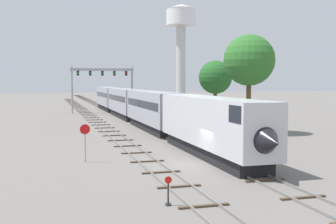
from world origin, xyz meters
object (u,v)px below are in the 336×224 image
signal_gantry (102,79)px  water_tower (181,29)px  switch_stand (168,195)px  stop_sign (85,138)px  trackside_tree_left (215,77)px  passenger_train (136,105)px  trackside_tree_mid (249,61)px

signal_gantry → water_tower: bearing=50.7°
switch_stand → stop_sign: (-2.90, 12.45, 1.35)m
water_tower → trackside_tree_left: size_ratio=2.93×
passenger_train → water_tower: (23.59, 52.43, 17.94)m
switch_stand → stop_sign: size_ratio=0.51×
switch_stand → trackside_tree_left: bearing=64.9°
switch_stand → trackside_tree_left: trackside_tree_left is taller
passenger_train → signal_gantry: signal_gantry is taller
water_tower → trackside_tree_left: bearing=-102.0°
trackside_tree_mid → passenger_train: bearing=121.0°
stop_sign → trackside_tree_left: bearing=52.5°
trackside_tree_mid → water_tower: bearing=78.7°
passenger_train → stop_sign: 30.74m
stop_sign → trackside_tree_left: (22.52, 29.36, 4.78)m
trackside_tree_left → trackside_tree_mid: trackside_tree_mid is taller
passenger_train → switch_stand: 42.17m
passenger_train → switch_stand: (-7.10, -41.51, -2.09)m
water_tower → trackside_tree_left: (-11.07, -52.13, -13.89)m
water_tower → stop_sign: 90.10m
passenger_train → switch_stand: size_ratio=53.07×
water_tower → switch_stand: size_ratio=18.62×
passenger_train → water_tower: bearing=65.8°
passenger_train → trackside_tree_mid: trackside_tree_mid is taller
signal_gantry → switch_stand: signal_gantry is taller
water_tower → switch_stand: water_tower is taller
switch_stand → trackside_tree_mid: size_ratio=0.13×
stop_sign → trackside_tree_mid: size_ratio=0.25×
passenger_train → trackside_tree_left: (12.52, 0.30, 4.05)m
trackside_tree_left → trackside_tree_mid: 16.95m
water_tower → trackside_tree_mid: 71.17m
passenger_train → trackside_tree_mid: size_ratio=6.76×
switch_stand → water_tower: bearing=71.9°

